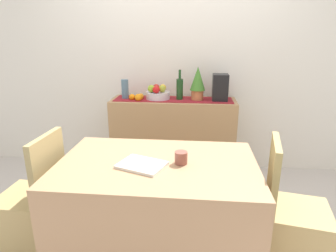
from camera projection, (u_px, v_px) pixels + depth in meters
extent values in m
cube|color=beige|center=(163.00, 219.00, 2.54)|extent=(6.40, 6.40, 0.02)
cube|color=silver|center=(174.00, 52.00, 3.25)|extent=(6.40, 0.06, 2.70)
cube|color=tan|center=(173.00, 137.00, 3.28)|extent=(1.35, 0.42, 0.86)
cube|color=maroon|center=(173.00, 99.00, 3.15)|extent=(1.27, 0.32, 0.01)
cylinder|color=silver|center=(158.00, 95.00, 3.15)|extent=(0.26, 0.26, 0.08)
sphere|color=#9BA12F|center=(162.00, 89.00, 3.11)|extent=(0.07, 0.07, 0.07)
sphere|color=red|center=(156.00, 88.00, 3.17)|extent=(0.08, 0.08, 0.08)
sphere|color=#8BAD2C|center=(151.00, 89.00, 3.10)|extent=(0.08, 0.08, 0.08)
sphere|color=red|center=(156.00, 90.00, 3.06)|extent=(0.08, 0.08, 0.08)
sphere|color=gold|center=(163.00, 88.00, 3.18)|extent=(0.07, 0.07, 0.07)
cylinder|color=#1A3F1B|center=(180.00, 89.00, 3.11)|extent=(0.07, 0.07, 0.22)
cylinder|color=#1A3F1B|center=(180.00, 74.00, 3.06)|extent=(0.03, 0.03, 0.10)
cube|color=black|center=(220.00, 88.00, 3.06)|extent=(0.16, 0.18, 0.28)
cylinder|color=slate|center=(125.00, 89.00, 3.17)|extent=(0.08, 0.08, 0.21)
cylinder|color=#BB6E42|center=(197.00, 95.00, 3.11)|extent=(0.13, 0.13, 0.11)
cone|color=#40792C|center=(198.00, 78.00, 3.05)|extent=(0.16, 0.16, 0.25)
sphere|color=orange|center=(138.00, 97.00, 3.07)|extent=(0.08, 0.08, 0.08)
sphere|color=orange|center=(141.00, 96.00, 3.15)|extent=(0.07, 0.07, 0.07)
sphere|color=orange|center=(132.00, 97.00, 3.11)|extent=(0.07, 0.07, 0.07)
cube|color=tan|center=(158.00, 211.00, 2.00)|extent=(1.29, 0.85, 0.74)
cube|color=white|center=(142.00, 165.00, 1.83)|extent=(0.34, 0.30, 0.02)
cylinder|color=brown|center=(181.00, 158.00, 1.86)|extent=(0.08, 0.08, 0.08)
cube|color=tan|center=(33.00, 221.00, 2.13)|extent=(0.42, 0.42, 0.45)
cube|color=tan|center=(48.00, 167.00, 1.97)|extent=(0.06, 0.40, 0.45)
cube|color=tan|center=(294.00, 238.00, 1.96)|extent=(0.47, 0.47, 0.45)
cube|color=#A19056|center=(273.00, 174.00, 1.87)|extent=(0.11, 0.40, 0.45)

